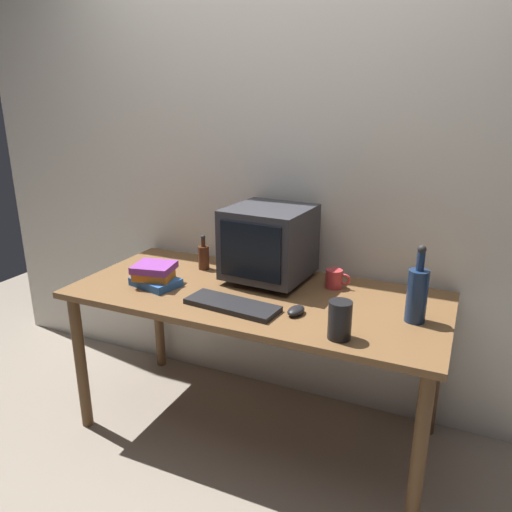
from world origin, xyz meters
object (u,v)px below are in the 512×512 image
at_px(bottle_short, 204,256).
at_px(metal_canister, 340,320).
at_px(book_stack, 155,276).
at_px(computer_mouse, 296,311).
at_px(crt_monitor, 269,243).
at_px(keyboard, 232,305).
at_px(bottle_tall, 417,293).
at_px(mug, 335,279).

xyz_separation_m(bottle_short, metal_canister, (0.87, -0.48, 0.01)).
relative_size(bottle_short, book_stack, 0.75).
relative_size(computer_mouse, bottle_short, 0.53).
distance_m(crt_monitor, metal_canister, 0.68).
bearing_deg(book_stack, keyboard, -9.86).
bearing_deg(bottle_short, metal_canister, -28.84).
height_order(keyboard, bottle_short, bottle_short).
xyz_separation_m(keyboard, book_stack, (-0.46, 0.08, 0.04)).
xyz_separation_m(book_stack, metal_canister, (0.96, -0.17, 0.02)).
xyz_separation_m(bottle_tall, book_stack, (-1.20, -0.11, -0.07)).
height_order(crt_monitor, book_stack, crt_monitor).
height_order(mug, metal_canister, metal_canister).
height_order(crt_monitor, mug, crt_monitor).
bearing_deg(bottle_short, book_stack, -106.61).
xyz_separation_m(mug, metal_canister, (0.16, -0.50, 0.03)).
distance_m(keyboard, mug, 0.54).
relative_size(bottle_tall, mug, 2.71).
bearing_deg(keyboard, bottle_tall, 20.04).
bearing_deg(keyboard, computer_mouse, 15.43).
bearing_deg(keyboard, mug, 56.34).
height_order(book_stack, metal_canister, metal_canister).
distance_m(crt_monitor, keyboard, 0.42).
xyz_separation_m(keyboard, metal_canister, (0.50, -0.09, 0.06)).
xyz_separation_m(bottle_tall, metal_canister, (-0.24, -0.27, -0.05)).
bearing_deg(computer_mouse, keyboard, -159.68).
height_order(bottle_short, mug, bottle_short).
height_order(computer_mouse, bottle_short, bottle_short).
bearing_deg(keyboard, book_stack, 176.02).
relative_size(keyboard, book_stack, 1.67).
bearing_deg(metal_canister, bottle_short, 151.16).
distance_m(computer_mouse, bottle_tall, 0.50).
xyz_separation_m(crt_monitor, bottle_short, (-0.38, 0.01, -0.12)).
distance_m(computer_mouse, mug, 0.37).
bearing_deg(mug, bottle_tall, -29.40).
xyz_separation_m(computer_mouse, bottle_short, (-0.64, 0.34, 0.05)).
height_order(keyboard, mug, mug).
height_order(bottle_short, book_stack, bottle_short).
bearing_deg(book_stack, bottle_short, 73.39).
relative_size(crt_monitor, book_stack, 1.64).
relative_size(mug, metal_canister, 0.80).
height_order(bottle_short, metal_canister, bottle_short).
bearing_deg(crt_monitor, book_stack, -147.61).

